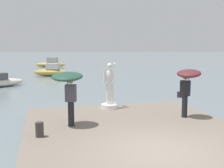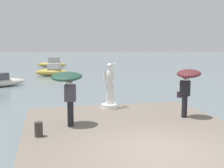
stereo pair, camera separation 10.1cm
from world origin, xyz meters
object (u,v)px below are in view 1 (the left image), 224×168
at_px(boat_near, 51,71).
at_px(boat_mid, 51,64).
at_px(onlooker_left, 68,83).
at_px(onlooker_right, 188,80).
at_px(boat_leftward, 1,82).
at_px(mooring_bollard, 40,129).
at_px(statue_white_figure, 110,93).

relative_size(boat_near, boat_mid, 0.79).
relative_size(onlooker_left, onlooker_right, 0.99).
distance_m(onlooker_left, boat_mid, 38.59).
xyz_separation_m(onlooker_right, boat_near, (-4.63, 22.66, -1.35)).
relative_size(onlooker_right, boat_mid, 0.38).
distance_m(onlooker_left, boat_leftward, 15.17).
bearing_deg(onlooker_left, mooring_bollard, -133.02).
distance_m(mooring_bollard, boat_near, 23.84).
bearing_deg(onlooker_right, boat_near, 101.56).
relative_size(onlooker_right, mooring_bollard, 4.24).
height_order(boat_near, boat_mid, boat_mid).
bearing_deg(mooring_bollard, statue_white_figure, 48.93).
bearing_deg(statue_white_figure, onlooker_left, -130.18).
xyz_separation_m(boat_near, boat_leftward, (-4.28, -8.25, -0.11)).
relative_size(mooring_bollard, boat_leftward, 0.12).
bearing_deg(boat_mid, onlooker_left, -90.77).
height_order(statue_white_figure, boat_near, statue_white_figure).
height_order(mooring_bollard, boat_near, boat_near).
height_order(onlooker_right, boat_near, onlooker_right).
relative_size(statue_white_figure, onlooker_left, 1.08).
height_order(statue_white_figure, onlooker_right, statue_white_figure).
distance_m(boat_near, boat_mid, 15.83).
bearing_deg(mooring_bollard, boat_mid, 87.79).
distance_m(mooring_bollard, boat_mid, 39.67).
bearing_deg(onlooker_right, boat_mid, 96.19).
xyz_separation_m(onlooker_right, boat_mid, (-4.17, 38.48, -1.31)).
bearing_deg(statue_white_figure, boat_near, 95.76).
height_order(onlooker_left, mooring_bollard, onlooker_left).
bearing_deg(boat_leftward, statue_white_figure, -62.23).
bearing_deg(onlooker_right, statue_white_figure, 137.09).
distance_m(statue_white_figure, mooring_bollard, 4.76).
relative_size(mooring_bollard, boat_mid, 0.09).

